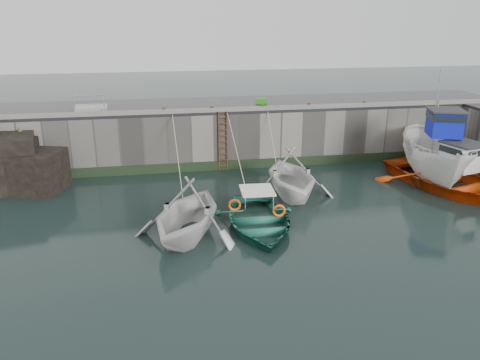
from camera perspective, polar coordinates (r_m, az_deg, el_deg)
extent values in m
plane|color=black|center=(16.95, 9.66, -8.65)|extent=(120.00, 120.00, 0.00)
cube|color=slate|center=(27.80, 1.24, 6.02)|extent=(30.00, 5.00, 3.00)
cube|color=black|center=(27.48, 1.27, 9.23)|extent=(30.00, 5.00, 0.16)
cube|color=slate|center=(25.19, 2.34, 8.72)|extent=(30.00, 0.30, 0.20)
cube|color=black|center=(25.73, 2.34, 2.04)|extent=(30.00, 0.08, 0.50)
cube|color=black|center=(24.17, -23.66, 0.99)|extent=(2.96, 2.83, 1.90)
cube|color=black|center=(25.49, -25.33, 2.11)|extent=(2.01, 1.83, 2.30)
cone|color=#2D591E|center=(24.60, -27.01, 3.79)|extent=(0.44, 0.44, 0.45)
cone|color=#2D591E|center=(23.86, -24.69, 2.46)|extent=(0.44, 0.44, 0.45)
cone|color=#2D591E|center=(25.28, -25.24, 5.37)|extent=(0.44, 0.44, 0.45)
cylinder|color=#3F1E0F|center=(24.95, -2.60, 4.71)|extent=(0.07, 0.07, 3.20)
cylinder|color=#3F1E0F|center=(25.01, -1.60, 4.75)|extent=(0.07, 0.07, 3.20)
cube|color=#3F1E0F|center=(25.33, -2.06, 1.76)|extent=(0.44, 0.06, 0.05)
cube|color=#3F1E0F|center=(25.23, -2.07, 2.48)|extent=(0.44, 0.06, 0.05)
cube|color=#3F1E0F|center=(25.14, -2.08, 3.20)|extent=(0.44, 0.06, 0.05)
cube|color=#3F1E0F|center=(25.05, -2.09, 3.92)|extent=(0.44, 0.06, 0.05)
cube|color=#3F1E0F|center=(24.96, -2.09, 4.65)|extent=(0.44, 0.06, 0.05)
cube|color=#3F1E0F|center=(24.88, -2.10, 5.39)|extent=(0.44, 0.06, 0.05)
cube|color=#3F1E0F|center=(24.81, -2.11, 6.13)|extent=(0.44, 0.06, 0.05)
cube|color=#3F1E0F|center=(24.73, -2.12, 6.87)|extent=(0.44, 0.06, 0.05)
cube|color=#3F1E0F|center=(24.67, -2.13, 7.62)|extent=(0.44, 0.06, 0.05)
imported|color=silver|center=(17.96, -6.38, -6.80)|extent=(5.83, 6.16, 2.56)
imported|color=#1A5B4A|center=(18.65, 2.28, -5.67)|extent=(3.99, 5.36, 1.07)
imported|color=silver|center=(21.98, 6.13, -1.80)|extent=(4.26, 4.91, 2.55)
imported|color=silver|center=(25.56, 22.74, 2.28)|extent=(4.79, 7.72, 2.80)
cube|color=#0B16B2|center=(24.54, 23.68, 6.33)|extent=(1.79, 1.85, 1.20)
cube|color=black|center=(24.47, 23.79, 7.13)|extent=(1.86, 1.93, 0.28)
cube|color=#262628|center=(24.42, 23.88, 7.79)|extent=(2.04, 2.10, 0.08)
cylinder|color=#A5A8AD|center=(26.09, 22.91, 9.14)|extent=(0.08, 0.08, 3.00)
imported|color=#F24B0C|center=(24.82, 24.03, 0.00)|extent=(6.76, 8.15, 1.46)
cube|color=white|center=(24.09, 25.51, 2.57)|extent=(1.75, 1.82, 1.20)
cube|color=black|center=(24.01, 25.63, 3.37)|extent=(1.83, 1.90, 0.28)
cube|color=#262628|center=(23.94, 25.73, 4.03)|extent=(2.00, 2.07, 0.08)
cylinder|color=#A5A8AD|center=(25.00, 22.66, 5.65)|extent=(0.08, 0.08, 3.00)
cube|color=#248518|center=(27.25, 2.60, 9.61)|extent=(0.69, 0.48, 0.29)
cylinder|color=#A5A8AD|center=(25.32, -19.64, 8.61)|extent=(0.05, 0.05, 1.00)
cylinder|color=#A5A8AD|center=(25.12, -16.24, 8.88)|extent=(0.05, 0.05, 1.00)
cylinder|color=#A5A8AD|center=(25.13, -18.06, 9.77)|extent=(1.50, 0.05, 0.05)
cube|color=gray|center=(25.77, -17.72, 8.05)|extent=(1.60, 0.35, 0.18)
cube|color=gray|center=(26.08, -17.67, 8.58)|extent=(1.60, 0.35, 0.18)
cylinder|color=#3F1E0F|center=(24.70, -9.24, 8.37)|extent=(0.18, 0.18, 0.28)
cylinder|color=#3F1E0F|center=(24.87, -3.41, 8.66)|extent=(0.18, 0.18, 0.28)
cylinder|color=#3F1E0F|center=(25.32, 2.74, 8.86)|extent=(0.18, 0.18, 0.28)
cylinder|color=#3F1E0F|center=(26.02, 8.40, 8.96)|extent=(0.18, 0.18, 0.28)
cylinder|color=#3F1E0F|center=(27.19, 14.89, 8.97)|extent=(0.18, 0.18, 0.28)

